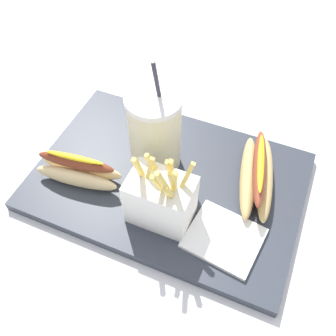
{
  "coord_description": "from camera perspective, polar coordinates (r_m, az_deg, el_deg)",
  "views": [
    {
      "loc": [
        0.16,
        -0.39,
        0.59
      ],
      "look_at": [
        0.0,
        0.0,
        0.05
      ],
      "focal_mm": 40.55,
      "sensor_mm": 36.0,
      "label": 1
    }
  ],
  "objects": [
    {
      "name": "soda_cup",
      "position": [
        0.67,
        -1.99,
        5.49
      ],
      "size": [
        0.1,
        0.1,
        0.24
      ],
      "color": "beige",
      "rests_on": "food_tray"
    },
    {
      "name": "napkin_stack",
      "position": [
        0.65,
        8.41,
        -10.37
      ],
      "size": [
        0.13,
        0.12,
        0.01
      ],
      "primitive_type": "cube",
      "rotation": [
        0.0,
        0.0,
        -0.13
      ],
      "color": "white",
      "rests_on": "food_tray"
    },
    {
      "name": "ketchup_cup_1",
      "position": [
        0.81,
        -3.21,
        8.08
      ],
      "size": [
        0.04,
        0.04,
        0.02
      ],
      "color": "white",
      "rests_on": "food_tray"
    },
    {
      "name": "food_tray",
      "position": [
        0.72,
        -0.0,
        -1.96
      ],
      "size": [
        0.49,
        0.33,
        0.02
      ],
      "primitive_type": "cube",
      "color": "#2D333D",
      "rests_on": "ground_plane"
    },
    {
      "name": "fries_basket",
      "position": [
        0.62,
        -1.08,
        -4.69
      ],
      "size": [
        0.11,
        0.07,
        0.16
      ],
      "color": "white",
      "rests_on": "food_tray"
    },
    {
      "name": "hot_dog_1",
      "position": [
        0.7,
        13.23,
        -1.03
      ],
      "size": [
        0.1,
        0.2,
        0.07
      ],
      "color": "tan",
      "rests_on": "food_tray"
    },
    {
      "name": "hot_dog_2",
      "position": [
        0.71,
        -13.33,
        -0.32
      ],
      "size": [
        0.16,
        0.07,
        0.07
      ],
      "color": "#E5C689",
      "rests_on": "food_tray"
    },
    {
      "name": "ground_plane",
      "position": [
        0.73,
        -0.0,
        -2.87
      ],
      "size": [
        2.4,
        2.4,
        0.02
      ],
      "primitive_type": "cube",
      "color": "silver"
    }
  ]
}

